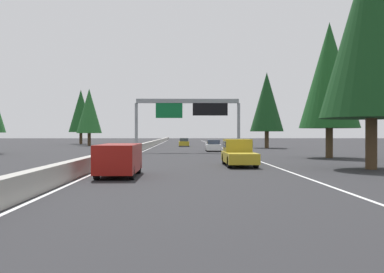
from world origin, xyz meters
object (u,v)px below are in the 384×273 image
Objects in this scene: conifer_right_mid at (267,102)px; sign_gantry_overhead at (189,110)px; sedan_near_center at (184,142)px; conifer_right_near at (329,75)px; pickup_far_center at (238,153)px; sedan_distant_b at (213,146)px; conifer_left_far at (81,111)px; conifer_left_mid at (89,111)px; minivan_far_right at (119,158)px; conifer_right_foreground at (372,28)px.

sign_gantry_overhead is at bearing 142.41° from conifer_right_mid.
conifer_right_near is at bearing -160.88° from sedan_near_center.
sign_gantry_overhead is at bearing -178.85° from sedan_near_center.
sign_gantry_overhead reaches higher than pickup_far_center.
sedan_distant_b is at bearing 143.53° from conifer_right_mid.
conifer_right_mid reaches higher than conifer_left_far.
sedan_distant_b is 0.37× the size of conifer_left_far.
conifer_left_mid is (43.51, 31.27, -1.12)m from conifer_right_near.
sedan_distant_b is (25.93, 0.00, -0.23)m from pickup_far_center.
sedan_distant_b is at bearing -12.21° from minivan_far_right.
minivan_far_right reaches higher than sedan_distant_b.
minivan_far_right is at bearing 160.26° from conifer_right_mid.
pickup_far_center is at bearing 135.51° from conifer_right_near.
conifer_right_mid is at bearing -128.56° from conifer_left_far.
sign_gantry_overhead is 2.54× the size of minivan_far_right.
conifer_left_mid is (27.45, 21.56, 5.86)m from sedan_distant_b.
pickup_far_center is 0.47× the size of conifer_left_far.
conifer_right_foreground is 1.36× the size of conifer_left_mid.
sedan_near_center is 17.58m from conifer_right_mid.
conifer_right_mid is at bearing -19.74° from minivan_far_right.
sedan_near_center is at bearing 52.69° from conifer_right_mid.
sign_gantry_overhead is 1.18× the size of conifer_left_mid.
pickup_far_center reaches higher than sedan_near_center.
conifer_right_near is at bearing -134.19° from sign_gantry_overhead.
conifer_right_near is 1.06× the size of conifer_left_far.
pickup_far_center is 57.85m from conifer_left_mid.
conifer_left_far is at bearing 51.44° from conifer_right_mid.
pickup_far_center is 48.57m from sedan_near_center.
minivan_far_right is at bearing 105.81° from conifer_right_foreground.
sedan_near_center is 53.72m from conifer_right_foreground.
conifer_right_mid is at bearing -115.68° from conifer_left_mid.
conifer_left_far reaches higher than pickup_far_center.
pickup_far_center is 72.06m from conifer_left_far.
minivan_far_right is at bearing 135.96° from conifer_right_near.
conifer_right_mid reaches higher than sedan_distant_b.
sign_gantry_overhead is at bearing 138.70° from sedan_distant_b.
conifer_right_mid is (38.54, -9.31, 6.32)m from pickup_far_center.
minivan_far_right is at bearing -165.76° from conifer_left_far.
minivan_far_right is 17.75m from conifer_right_foreground.
conifer_right_mid reaches higher than conifer_left_mid.
minivan_far_right is 34.39m from sedan_distant_b.
conifer_left_mid is 0.91× the size of conifer_left_far.
conifer_left_mid is at bearing 38.14° from sedan_distant_b.
conifer_left_mid is 14.24m from conifer_left_far.
conifer_left_far is at bearing 18.95° from conifer_left_mid.
conifer_right_mid is (-9.89, -12.98, 6.55)m from sedan_near_center.
sign_gantry_overhead is 20.53m from conifer_right_mid.
sedan_near_center is (56.11, -3.61, -0.27)m from minivan_far_right.
sedan_near_center is 0.37× the size of conifer_right_mid.
conifer_left_mid reaches higher than sedan_near_center.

